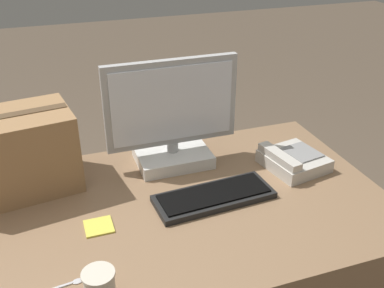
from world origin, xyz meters
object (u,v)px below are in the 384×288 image
object	(u,v)px
cardboard_box	(13,154)
desk_phone	(293,160)
monitor	(172,123)
spoon	(65,285)
keyboard	(214,196)
paper_cup_right	(100,287)
sticky_note_pad	(99,226)

from	to	relation	value
cardboard_box	desk_phone	bearing A→B (deg)	-10.81
monitor	spoon	world-z (taller)	monitor
cardboard_box	keyboard	bearing A→B (deg)	-24.83
desk_phone	paper_cup_right	size ratio (longest dim) A/B	2.64
desk_phone	paper_cup_right	xyz separation A→B (m)	(-0.81, -0.43, 0.02)
monitor	spoon	distance (m)	0.73
keyboard	spoon	bearing A→B (deg)	-159.12
cardboard_box	spoon	bearing A→B (deg)	-78.54
paper_cup_right	sticky_note_pad	bearing A→B (deg)	82.52
monitor	keyboard	distance (m)	0.34
spoon	sticky_note_pad	xyz separation A→B (m)	(0.13, 0.22, 0.00)
paper_cup_right	cardboard_box	size ratio (longest dim) A/B	0.21
desk_phone	paper_cup_right	world-z (taller)	paper_cup_right
monitor	cardboard_box	distance (m)	0.58
spoon	cardboard_box	distance (m)	0.57
keyboard	sticky_note_pad	xyz separation A→B (m)	(-0.40, -0.02, -0.01)
spoon	cardboard_box	bearing A→B (deg)	94.76
spoon	keyboard	bearing A→B (deg)	17.98
monitor	paper_cup_right	bearing A→B (deg)	-121.77
spoon	sticky_note_pad	size ratio (longest dim) A/B	1.57
desk_phone	cardboard_box	xyz separation A→B (m)	(-1.01, 0.19, 0.11)
keyboard	paper_cup_right	world-z (taller)	paper_cup_right
monitor	desk_phone	distance (m)	0.49
spoon	paper_cup_right	bearing A→B (deg)	-50.87
keyboard	sticky_note_pad	bearing A→B (deg)	179.39
desk_phone	spoon	world-z (taller)	desk_phone
sticky_note_pad	cardboard_box	bearing A→B (deg)	126.43
monitor	keyboard	world-z (taller)	monitor
spoon	monitor	bearing A→B (deg)	42.13
paper_cup_right	cardboard_box	distance (m)	0.66
cardboard_box	sticky_note_pad	distance (m)	0.42
desk_phone	sticky_note_pad	distance (m)	0.78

